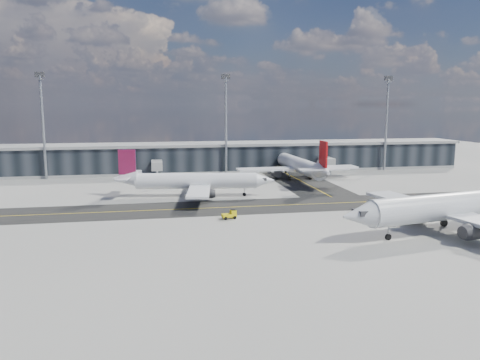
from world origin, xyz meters
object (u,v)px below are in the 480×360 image
at_px(airliner_af, 194,181).
at_px(baggage_tug, 230,214).
at_px(airliner_near, 459,206).
at_px(airliner_redtail, 300,166).
at_px(service_van, 248,180).

relative_size(airliner_af, baggage_tug, 13.06).
bearing_deg(airliner_near, airliner_redtail, -1.21).
height_order(airliner_af, airliner_redtail, airliner_redtail).
bearing_deg(baggage_tug, airliner_af, -178.31).
relative_size(airliner_redtail, service_van, 7.90).
height_order(airliner_af, baggage_tug, airliner_af).
bearing_deg(baggage_tug, airliner_near, 56.25).
height_order(airliner_af, service_van, airliner_af).
xyz_separation_m(airliner_near, baggage_tug, (-34.86, 14.97, -3.45)).
xyz_separation_m(airliner_af, airliner_redtail, (30.30, 18.33, 0.41)).
bearing_deg(airliner_near, baggage_tug, 56.00).
bearing_deg(airliner_near, airliner_af, 36.37).
height_order(airliner_near, service_van, airliner_near).
xyz_separation_m(airliner_redtail, airliner_near, (9.27, -55.06, 0.34)).
bearing_deg(airliner_af, service_van, 144.91).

